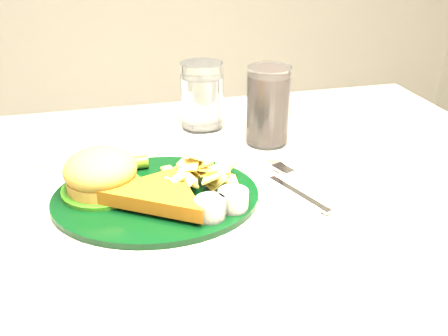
# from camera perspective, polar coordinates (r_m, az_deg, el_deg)

# --- Properties ---
(dinner_plate) EXTENTS (0.35, 0.30, 0.07)m
(dinner_plate) POSITION_cam_1_polar(r_m,az_deg,el_deg) (0.75, -7.89, -1.27)
(dinner_plate) COLOR black
(dinner_plate) RESTS_ON table
(water_glass) EXTENTS (0.09, 0.09, 0.13)m
(water_glass) POSITION_cam_1_polar(r_m,az_deg,el_deg) (1.00, -2.53, 8.23)
(water_glass) COLOR silver
(water_glass) RESTS_ON table
(cola_glass) EXTENTS (0.09, 0.09, 0.15)m
(cola_glass) POSITION_cam_1_polar(r_m,az_deg,el_deg) (0.93, 5.05, 7.09)
(cola_glass) COLOR black
(cola_glass) RESTS_ON table
(fork_napkin) EXTENTS (0.18, 0.21, 0.01)m
(fork_napkin) POSITION_cam_1_polar(r_m,az_deg,el_deg) (0.78, 8.26, -2.59)
(fork_napkin) COLOR white
(fork_napkin) RESTS_ON table
(spoon) EXTENTS (0.09, 0.15, 0.01)m
(spoon) POSITION_cam_1_polar(r_m,az_deg,el_deg) (0.78, -12.14, -3.18)
(spoon) COLOR white
(spoon) RESTS_ON table
(ramekin) EXTENTS (0.05, 0.05, 0.03)m
(ramekin) POSITION_cam_1_polar(r_m,az_deg,el_deg) (0.90, -19.04, 0.92)
(ramekin) COLOR white
(ramekin) RESTS_ON table
(wrapped_straw) EXTENTS (0.19, 0.08, 0.01)m
(wrapped_straw) POSITION_cam_1_polar(r_m,az_deg,el_deg) (0.96, -5.30, 3.25)
(wrapped_straw) COLOR white
(wrapped_straw) RESTS_ON table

